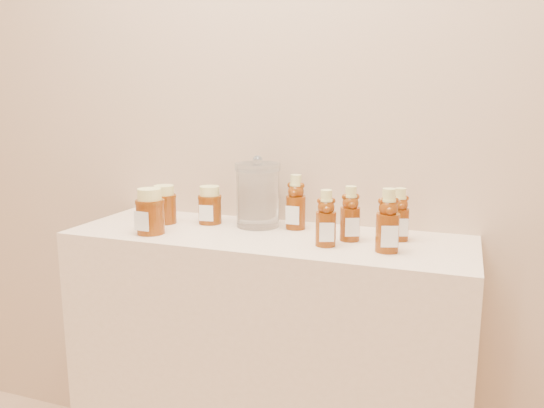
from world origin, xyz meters
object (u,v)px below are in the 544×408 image
at_px(display_table, 266,373).
at_px(honey_jar_left, 164,204).
at_px(bear_bottle_back_left, 296,198).
at_px(glass_canister, 258,192).
at_px(bear_bottle_front_left, 326,214).

xyz_separation_m(display_table, honey_jar_left, (-0.36, 0.03, 0.51)).
relative_size(bear_bottle_back_left, glass_canister, 0.88).
distance_m(display_table, bear_bottle_front_left, 0.58).
height_order(bear_bottle_front_left, honey_jar_left, bear_bottle_front_left).
bearing_deg(display_table, bear_bottle_front_left, -16.55).
bearing_deg(glass_canister, bear_bottle_back_left, 4.81).
xyz_separation_m(bear_bottle_back_left, glass_canister, (-0.12, -0.01, 0.01)).
xyz_separation_m(bear_bottle_back_left, bear_bottle_front_left, (0.14, -0.16, -0.01)).
height_order(bear_bottle_back_left, honey_jar_left, bear_bottle_back_left).
xyz_separation_m(bear_bottle_back_left, honey_jar_left, (-0.42, -0.07, -0.03)).
distance_m(display_table, glass_canister, 0.57).
bearing_deg(honey_jar_left, glass_canister, 33.73).
relative_size(bear_bottle_back_left, honey_jar_left, 1.54).
xyz_separation_m(honey_jar_left, glass_canister, (0.30, 0.06, 0.05)).
bearing_deg(bear_bottle_front_left, glass_canister, 129.78).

